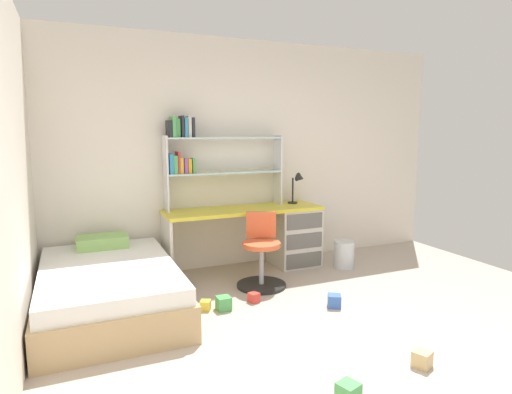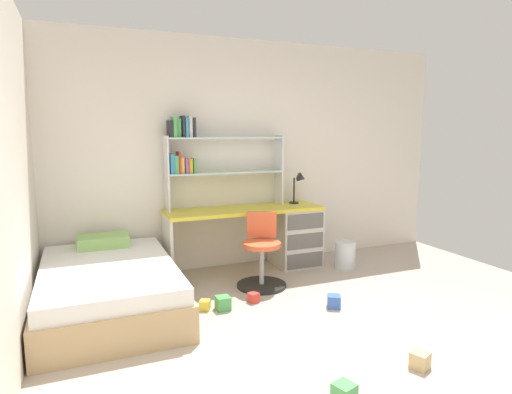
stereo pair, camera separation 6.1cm
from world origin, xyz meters
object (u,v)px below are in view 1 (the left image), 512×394
(desk, at_px, (281,232))
(toy_block_green_2, at_px, (224,303))
(bed_platform, at_px, (109,288))
(toy_block_red_1, at_px, (254,298))
(toy_block_blue_3, at_px, (334,301))
(toy_block_green_5, at_px, (348,392))
(toy_block_natural_4, at_px, (422,359))
(waste_bin, at_px, (344,255))
(toy_block_yellow_0, at_px, (206,305))
(swivel_chair, at_px, (261,258))
(desk_lamp, at_px, (299,183))
(bookshelf_hutch, at_px, (205,154))

(desk, xyz_separation_m, toy_block_green_2, (-1.08, -0.99, -0.35))
(bed_platform, bearing_deg, toy_block_red_1, -13.60)
(toy_block_blue_3, bearing_deg, toy_block_green_5, -120.13)
(toy_block_natural_4, bearing_deg, waste_bin, 69.27)
(toy_block_yellow_0, xyz_separation_m, toy_block_green_5, (0.40, -1.66, 0.01))
(desk, relative_size, swivel_chair, 2.38)
(toy_block_natural_4, bearing_deg, toy_block_yellow_0, 125.75)
(desk, distance_m, toy_block_green_2, 1.50)
(toy_block_natural_4, bearing_deg, toy_block_red_1, 112.13)
(toy_block_red_1, distance_m, toy_block_blue_3, 0.76)
(desk_lamp, xyz_separation_m, waste_bin, (0.39, -0.44, -0.84))
(waste_bin, distance_m, toy_block_blue_3, 1.24)
(bed_platform, bearing_deg, toy_block_green_5, -58.47)
(toy_block_green_5, bearing_deg, bed_platform, 121.53)
(bookshelf_hutch, height_order, toy_block_green_5, bookshelf_hutch)
(bed_platform, relative_size, toy_block_natural_4, 16.04)
(toy_block_yellow_0, relative_size, toy_block_green_2, 0.73)
(desk, bearing_deg, toy_block_natural_4, -93.07)
(toy_block_yellow_0, bearing_deg, bookshelf_hutch, 72.19)
(toy_block_green_2, distance_m, toy_block_green_5, 1.62)
(bookshelf_hutch, distance_m, bed_platform, 1.80)
(swivel_chair, distance_m, toy_block_blue_3, 0.92)
(desk_lamp, xyz_separation_m, toy_block_natural_4, (-0.40, -2.53, -0.94))
(desk, bearing_deg, toy_block_yellow_0, -143.05)
(desk, xyz_separation_m, bookshelf_hutch, (-0.88, 0.16, 0.95))
(toy_block_red_1, bearing_deg, desk, 51.03)
(bed_platform, height_order, toy_block_natural_4, bed_platform)
(bed_platform, height_order, waste_bin, bed_platform)
(toy_block_green_5, bearing_deg, toy_block_blue_3, 59.87)
(waste_bin, height_order, toy_block_yellow_0, waste_bin)
(toy_block_natural_4, relative_size, toy_block_green_5, 0.95)
(toy_block_yellow_0, bearing_deg, desk_lamp, 33.50)
(toy_block_green_5, bearing_deg, waste_bin, 55.99)
(desk, relative_size, bookshelf_hutch, 1.32)
(waste_bin, height_order, toy_block_red_1, waste_bin)
(toy_block_natural_4, bearing_deg, desk, 86.93)
(desk, height_order, toy_block_red_1, desk)
(desk_lamp, relative_size, toy_block_red_1, 4.23)
(desk, xyz_separation_m, toy_block_blue_3, (-0.11, -1.34, -0.35))
(toy_block_red_1, bearing_deg, toy_block_blue_3, -32.24)
(bed_platform, relative_size, toy_block_blue_3, 15.37)
(desk, xyz_separation_m, toy_block_yellow_0, (-1.23, -0.93, -0.37))
(toy_block_natural_4, bearing_deg, toy_block_green_2, 122.76)
(bed_platform, bearing_deg, swivel_chair, 2.82)
(bed_platform, xyz_separation_m, toy_block_green_5, (1.21, -1.97, -0.16))
(toy_block_yellow_0, height_order, toy_block_green_2, toy_block_green_2)
(bookshelf_hutch, distance_m, toy_block_natural_4, 3.02)
(toy_block_green_2, relative_size, toy_block_green_5, 1.03)
(swivel_chair, height_order, waste_bin, swivel_chair)
(desk_lamp, bearing_deg, bookshelf_hutch, 175.35)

